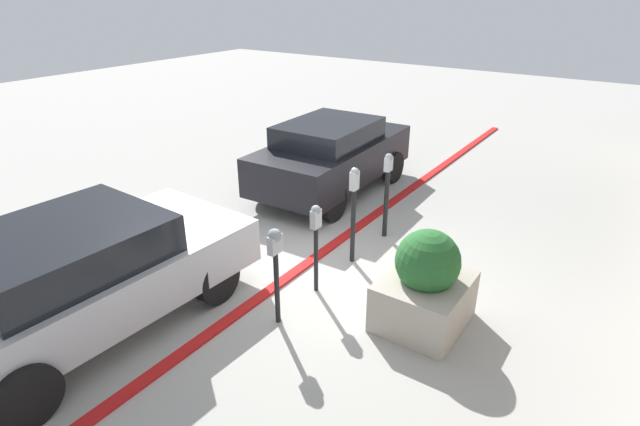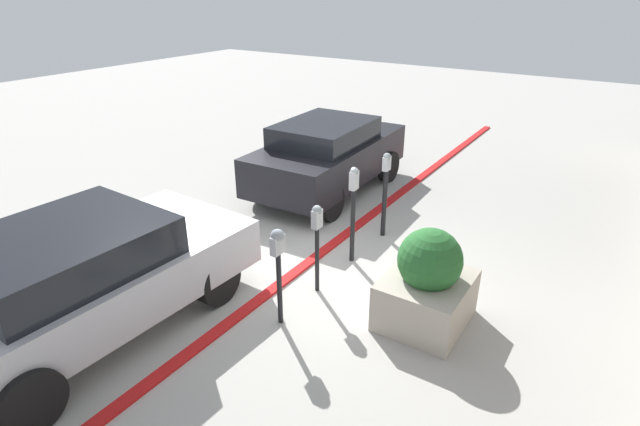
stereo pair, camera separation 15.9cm
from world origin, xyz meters
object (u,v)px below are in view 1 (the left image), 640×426
object	(u,v)px
parking_meter_nearest	(275,255)
parked_car_front	(80,274)
parking_meter_fourth	(387,187)
parking_meter_second	(316,233)
parked_car_middle	(332,155)
parking_meter_middle	(354,204)
planter_box	(425,285)

from	to	relation	value
parking_meter_nearest	parked_car_front	bearing A→B (deg)	126.86
parking_meter_nearest	parking_meter_fourth	xyz separation A→B (m)	(2.89, 0.00, -0.07)
parking_meter_nearest	parking_meter_second	bearing A→B (deg)	0.75
parked_car_middle	parking_meter_second	bearing A→B (deg)	-152.09
parking_meter_nearest	parked_car_front	xyz separation A→B (m)	(-1.41, 1.88, -0.20)
parking_meter_second	parking_meter_middle	world-z (taller)	parking_meter_middle
parking_meter_second	planter_box	xyz separation A→B (m)	(0.16, -1.53, -0.35)
parking_meter_second	parked_car_front	world-z (taller)	parked_car_front
planter_box	parked_car_front	distance (m)	4.18
parking_meter_fourth	parked_car_middle	size ratio (longest dim) A/B	0.38
parking_meter_second	parking_meter_middle	bearing A→B (deg)	0.40
parking_meter_fourth	parking_meter_nearest	bearing A→B (deg)	-179.95
parking_meter_fourth	parked_car_middle	distance (m)	2.20
parking_meter_middle	parking_meter_nearest	bearing A→B (deg)	-179.43
parking_meter_fourth	planter_box	distance (m)	2.43
parking_meter_middle	parked_car_front	size ratio (longest dim) A/B	0.37
parking_meter_second	parked_car_middle	distance (m)	3.70
parked_car_front	parked_car_middle	bearing A→B (deg)	1.94
planter_box	parked_car_middle	world-z (taller)	parked_car_middle
parking_meter_nearest	parking_meter_fourth	distance (m)	2.89
parking_meter_middle	planter_box	size ratio (longest dim) A/B	1.19
parking_meter_second	parking_meter_middle	distance (m)	0.99
parked_car_middle	planter_box	bearing A→B (deg)	-134.13
planter_box	parked_car_middle	size ratio (longest dim) A/B	0.33
parked_car_front	parked_car_middle	world-z (taller)	parked_car_middle
parked_car_front	parked_car_middle	xyz separation A→B (m)	(5.47, -0.02, 0.03)
parking_meter_second	parking_meter_nearest	bearing A→B (deg)	-179.25
parking_meter_nearest	parking_meter_fourth	world-z (taller)	parking_meter_fourth
parking_meter_nearest	parked_car_front	distance (m)	2.35
parking_meter_middle	parking_meter_fourth	distance (m)	1.04
parked_car_middle	parking_meter_nearest	bearing A→B (deg)	-157.49
parking_meter_fourth	parked_car_middle	xyz separation A→B (m)	(1.18, 1.86, -0.10)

